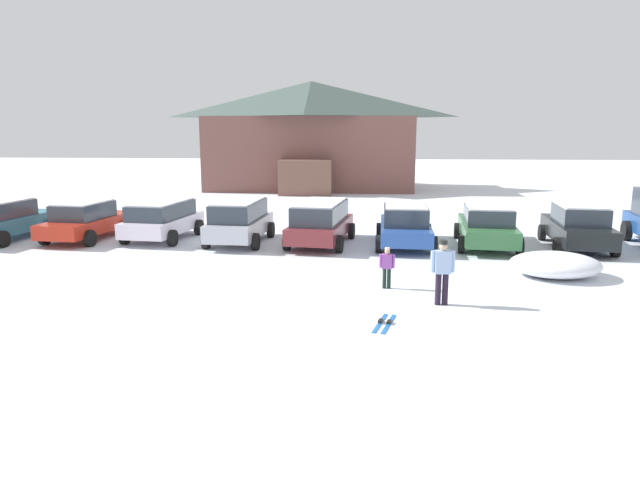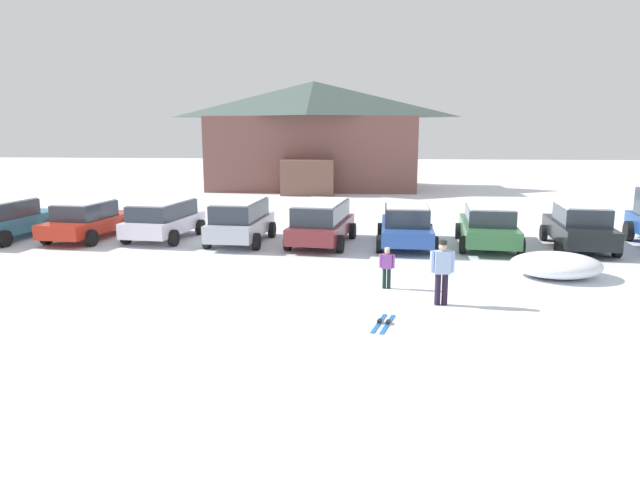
% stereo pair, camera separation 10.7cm
% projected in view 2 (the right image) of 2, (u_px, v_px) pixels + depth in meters
% --- Properties ---
extents(ground, '(160.00, 160.00, 0.00)m').
position_uv_depth(ground, '(281.00, 350.00, 11.47)').
color(ground, silver).
extents(ski_lodge, '(15.83, 10.49, 8.02)m').
position_uv_depth(ski_lodge, '(314.00, 135.00, 43.39)').
color(ski_lodge, brown).
rests_on(ski_lodge, ground).
extents(parked_teal_hatchback, '(2.51, 4.92, 1.63)m').
position_uv_depth(parked_teal_hatchback, '(5.00, 219.00, 23.03)').
color(parked_teal_hatchback, teal).
rests_on(parked_teal_hatchback, ground).
extents(parked_red_sedan, '(2.46, 4.73, 1.56)m').
position_uv_depth(parked_red_sedan, '(88.00, 220.00, 23.13)').
color(parked_red_sedan, red).
rests_on(parked_red_sedan, ground).
extents(parked_white_suv, '(2.54, 4.31, 1.56)m').
position_uv_depth(parked_white_suv, '(164.00, 219.00, 23.08)').
color(parked_white_suv, white).
rests_on(parked_white_suv, ground).
extents(parked_silver_wagon, '(2.27, 4.30, 1.69)m').
position_uv_depth(parked_silver_wagon, '(241.00, 220.00, 22.31)').
color(parked_silver_wagon, silver).
rests_on(parked_silver_wagon, ground).
extents(parked_maroon_van, '(2.60, 4.78, 1.67)m').
position_uv_depth(parked_maroon_van, '(322.00, 221.00, 22.01)').
color(parked_maroon_van, maroon).
rests_on(parked_maroon_van, ground).
extents(parked_blue_hatchback, '(2.29, 4.60, 1.60)m').
position_uv_depth(parked_blue_hatchback, '(406.00, 225.00, 21.71)').
color(parked_blue_hatchback, '#2850A3').
rests_on(parked_blue_hatchback, ground).
extents(parked_green_coupe, '(2.56, 4.92, 1.59)m').
position_uv_depth(parked_green_coupe, '(488.00, 226.00, 21.57)').
color(parked_green_coupe, '#326B3B').
rests_on(parked_green_coupe, ground).
extents(parked_black_sedan, '(2.47, 4.70, 1.68)m').
position_uv_depth(parked_black_sedan, '(579.00, 226.00, 21.20)').
color(parked_black_sedan, black).
rests_on(parked_black_sedan, ground).
extents(skier_adult_in_blue_parka, '(0.62, 0.28, 1.67)m').
position_uv_depth(skier_adult_in_blue_parka, '(442.00, 269.00, 14.28)').
color(skier_adult_in_blue_parka, black).
rests_on(skier_adult_in_blue_parka, ground).
extents(skier_child_in_purple_jacket, '(0.43, 0.20, 1.16)m').
position_uv_depth(skier_child_in_purple_jacket, '(387.00, 266.00, 15.84)').
color(skier_child_in_purple_jacket, black).
rests_on(skier_child_in_purple_jacket, ground).
extents(pair_of_skis, '(0.60, 1.39, 0.08)m').
position_uv_depth(pair_of_skis, '(383.00, 323.00, 13.02)').
color(pair_of_skis, blue).
rests_on(pair_of_skis, ground).
extents(plowed_snow_pile, '(2.69, 2.15, 0.74)m').
position_uv_depth(plowed_snow_pile, '(556.00, 265.00, 17.17)').
color(plowed_snow_pile, white).
rests_on(plowed_snow_pile, ground).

